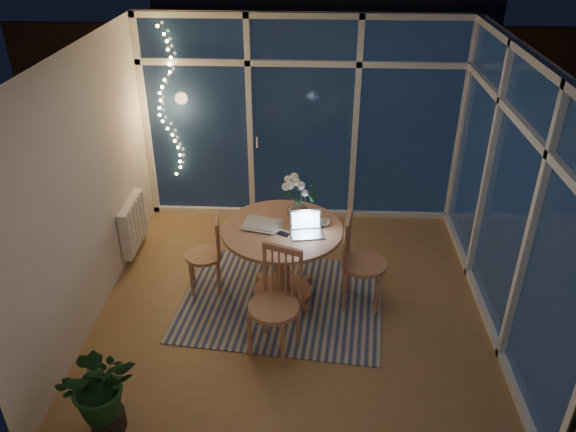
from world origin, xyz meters
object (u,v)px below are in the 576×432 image
object	(u,v)px
flower_vase	(297,209)
potted_plant	(102,393)
chair_right	(364,262)
laptop	(307,225)
chair_left	(204,254)
chair_front	(274,305)
dining_table	(282,263)

from	to	relation	value
flower_vase	potted_plant	size ratio (longest dim) A/B	0.28
chair_right	flower_vase	bearing A→B (deg)	74.46
laptop	chair_left	bearing A→B (deg)	160.41
chair_front	potted_plant	distance (m)	1.59
chair_front	chair_right	bearing A→B (deg)	62.46
chair_left	laptop	distance (m)	1.22
chair_left	flower_vase	bearing A→B (deg)	88.71
laptop	potted_plant	size ratio (longest dim) A/B	0.41
chair_right	chair_front	distance (m)	1.14
chair_front	flower_vase	world-z (taller)	chair_front
dining_table	chair_right	xyz separation A→B (m)	(0.84, -0.10, 0.10)
chair_left	chair_right	xyz separation A→B (m)	(1.67, -0.18, 0.08)
chair_right	flower_vase	size ratio (longest dim) A/B	4.97
chair_right	chair_front	world-z (taller)	chair_front
chair_left	chair_front	distance (m)	1.23
dining_table	chair_left	distance (m)	0.84
dining_table	chair_left	size ratio (longest dim) A/B	1.37
laptop	chair_right	bearing A→B (deg)	-7.93
flower_vase	potted_plant	world-z (taller)	flower_vase
chair_front	laptop	bearing A→B (deg)	90.69
chair_right	laptop	world-z (taller)	laptop
dining_table	flower_vase	distance (m)	0.59
laptop	flower_vase	distance (m)	0.35
chair_front	potted_plant	world-z (taller)	chair_front
dining_table	chair_right	size ratio (longest dim) A/B	1.17
chair_front	potted_plant	xyz separation A→B (m)	(-1.26, -0.96, -0.15)
chair_left	flower_vase	distance (m)	1.11
dining_table	laptop	distance (m)	0.60
chair_left	chair_right	size ratio (longest dim) A/B	0.85
chair_left	chair_right	world-z (taller)	chair_right
chair_right	chair_front	bearing A→B (deg)	140.10
dining_table	laptop	world-z (taller)	laptop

